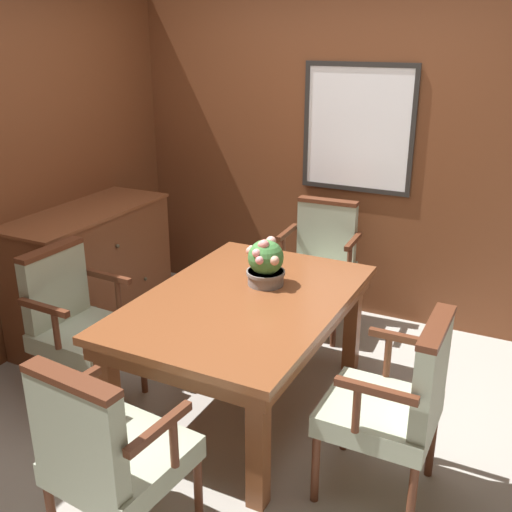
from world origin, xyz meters
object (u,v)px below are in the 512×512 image
object	(u,v)px
chair_head_near	(108,451)
chair_head_far	(320,259)
chair_right_near	(396,400)
potted_plant	(266,263)
chair_left_near	(76,319)
dining_table	(244,312)
sideboard_cabinet	(92,273)

from	to	relation	value
chair_head_near	chair_head_far	size ratio (longest dim) A/B	1.00
chair_right_near	chair_head_near	size ratio (longest dim) A/B	1.00
chair_head_near	potted_plant	xyz separation A→B (m)	(0.02, 1.44, 0.33)
chair_right_near	chair_head_near	distance (m)	1.31
chair_left_near	chair_head_far	size ratio (longest dim) A/B	1.00
dining_table	chair_head_near	distance (m)	1.22
chair_head_near	chair_left_near	bearing A→B (deg)	-36.73
chair_right_near	chair_head_far	world-z (taller)	same
chair_head_near	sideboard_cabinet	xyz separation A→B (m)	(-1.45, 1.56, -0.05)
dining_table	potted_plant	bearing A→B (deg)	83.29
sideboard_cabinet	chair_head_near	bearing A→B (deg)	-47.04
chair_head_near	sideboard_cabinet	bearing A→B (deg)	-41.86
chair_right_near	chair_head_far	size ratio (longest dim) A/B	1.00
dining_table	chair_head_near	world-z (taller)	chair_head_near
chair_left_near	potted_plant	distance (m)	1.18
chair_head_near	chair_head_far	bearing A→B (deg)	-84.51
chair_right_near	chair_head_far	distance (m)	1.84
potted_plant	chair_right_near	bearing A→B (deg)	-30.43
dining_table	chair_left_near	size ratio (longest dim) A/B	1.66
chair_head_far	sideboard_cabinet	world-z (taller)	chair_head_far
chair_left_near	chair_right_near	bearing A→B (deg)	-87.11
potted_plant	sideboard_cabinet	distance (m)	1.52
sideboard_cabinet	chair_head_far	bearing A→B (deg)	31.45
chair_head_near	chair_head_far	xyz separation A→B (m)	(-0.01, 2.44, 0.00)
chair_right_near	chair_left_near	bearing A→B (deg)	-89.07
chair_right_near	chair_head_near	xyz separation A→B (m)	(-0.96, -0.88, 0.00)
dining_table	sideboard_cabinet	size ratio (longest dim) A/B	1.24
chair_head_near	chair_left_near	xyz separation A→B (m)	(-0.96, 0.86, 0.00)
sideboard_cabinet	chair_left_near	bearing A→B (deg)	-54.70
dining_table	chair_head_far	xyz separation A→B (m)	(-0.00, 1.23, -0.09)
sideboard_cabinet	chair_right_near	bearing A→B (deg)	-15.65
chair_head_far	chair_left_near	bearing A→B (deg)	-123.61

